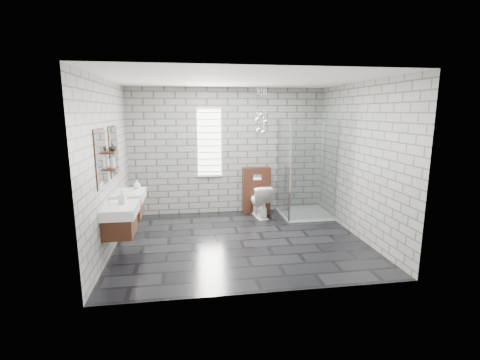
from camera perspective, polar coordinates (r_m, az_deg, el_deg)
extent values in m
cube|color=black|center=(6.13, 0.08, -9.96)|extent=(4.20, 3.60, 0.02)
cube|color=white|center=(5.74, 0.08, 16.27)|extent=(4.20, 3.60, 0.02)
cube|color=gray|center=(7.56, -2.01, 4.73)|extent=(4.20, 0.02, 2.70)
cube|color=gray|center=(4.03, 3.99, -1.07)|extent=(4.20, 0.02, 2.70)
cube|color=gray|center=(5.85, -20.83, 2.08)|extent=(0.02, 3.60, 2.70)
cube|color=gray|center=(6.44, 18.99, 2.99)|extent=(0.02, 3.60, 2.70)
cube|color=#462415|center=(5.49, -19.09, -6.96)|extent=(0.42, 0.62, 0.30)
cube|color=silver|center=(5.45, -17.03, -6.65)|extent=(0.02, 0.35, 0.01)
cube|color=white|center=(5.42, -18.99, -4.70)|extent=(0.47, 0.70, 0.15)
cylinder|color=silver|center=(5.42, -20.69, -3.35)|extent=(0.04, 0.04, 0.12)
cylinder|color=silver|center=(5.40, -20.21, -2.83)|extent=(0.10, 0.02, 0.02)
cube|color=white|center=(5.32, -21.82, 3.34)|extent=(0.03, 0.55, 0.80)
cube|color=#462415|center=(5.32, -21.95, 3.33)|extent=(0.01, 0.59, 0.84)
cube|color=#462415|center=(6.33, -17.68, -4.48)|extent=(0.42, 0.62, 0.30)
cube|color=silver|center=(6.29, -15.90, -4.18)|extent=(0.02, 0.35, 0.01)
cube|color=white|center=(6.27, -17.58, -2.50)|extent=(0.47, 0.70, 0.15)
cylinder|color=silver|center=(6.27, -19.05, -1.33)|extent=(0.04, 0.04, 0.12)
cylinder|color=silver|center=(6.25, -18.63, -0.87)|extent=(0.10, 0.02, 0.02)
cube|color=white|center=(6.18, -20.00, 4.46)|extent=(0.03, 0.55, 0.80)
cube|color=#462415|center=(6.18, -20.10, 4.46)|extent=(0.01, 0.59, 0.84)
cube|color=#462415|center=(5.79, -20.14, 1.73)|extent=(0.14, 0.30, 0.03)
cube|color=#462415|center=(5.75, -20.31, 4.29)|extent=(0.14, 0.30, 0.03)
cube|color=white|center=(7.48, -5.06, 6.16)|extent=(0.50, 0.02, 1.40)
cube|color=white|center=(7.43, -5.15, 11.68)|extent=(0.56, 0.04, 0.04)
cube|color=white|center=(7.56, -4.96, 0.71)|extent=(0.56, 0.04, 0.04)
cube|color=white|center=(7.54, -4.97, 1.37)|extent=(0.48, 0.01, 0.02)
cube|color=white|center=(7.52, -4.99, 2.42)|extent=(0.48, 0.01, 0.02)
cube|color=white|center=(7.50, -5.01, 3.48)|extent=(0.48, 0.01, 0.02)
cube|color=white|center=(7.48, -5.03, 4.54)|extent=(0.48, 0.01, 0.02)
cube|color=white|center=(7.47, -5.04, 5.61)|extent=(0.48, 0.01, 0.02)
cube|color=white|center=(7.45, -5.06, 6.68)|extent=(0.48, 0.01, 0.02)
cube|color=white|center=(7.44, -5.08, 7.76)|extent=(0.48, 0.01, 0.02)
cube|color=white|center=(7.44, -5.10, 8.83)|extent=(0.48, 0.01, 0.02)
cube|color=white|center=(7.43, -5.12, 9.91)|extent=(0.48, 0.01, 0.03)
cube|color=white|center=(7.43, -5.14, 10.99)|extent=(0.48, 0.01, 0.03)
cube|color=#462415|center=(7.69, 2.70, -1.59)|extent=(0.60, 0.20, 1.00)
cube|color=silver|center=(7.53, 2.88, 0.46)|extent=(0.18, 0.01, 0.12)
cube|color=white|center=(7.69, 10.49, -5.40)|extent=(1.00, 1.00, 0.06)
cube|color=silver|center=(7.01, 12.08, 1.33)|extent=(1.00, 0.01, 2.00)
cube|color=silver|center=(7.32, 7.14, 1.90)|extent=(0.01, 1.00, 2.00)
cube|color=silver|center=(6.86, 8.25, 1.24)|extent=(0.03, 0.03, 2.00)
cube|color=silver|center=(7.20, 15.66, 1.41)|extent=(0.03, 0.03, 2.00)
cylinder|color=silver|center=(7.80, 13.35, 2.78)|extent=(0.02, 0.02, 1.80)
cylinder|color=silver|center=(7.69, 13.11, 9.56)|extent=(0.14, 0.14, 0.02)
sphere|color=silver|center=(7.10, 2.89, 9.94)|extent=(0.09, 0.09, 0.09)
cylinder|color=silver|center=(7.10, 2.91, 12.75)|extent=(0.01, 0.01, 0.61)
sphere|color=silver|center=(7.19, 3.89, 7.93)|extent=(0.09, 0.09, 0.09)
cylinder|color=silver|center=(7.18, 3.94, 11.72)|extent=(0.01, 0.01, 0.86)
sphere|color=silver|center=(7.21, 3.47, 10.68)|extent=(0.09, 0.09, 0.09)
cylinder|color=silver|center=(7.22, 3.50, 13.09)|extent=(0.01, 0.01, 0.52)
sphere|color=silver|center=(7.23, 3.06, 8.25)|extent=(0.09, 0.09, 0.09)
cylinder|color=silver|center=(7.22, 3.10, 11.87)|extent=(0.01, 0.01, 0.82)
sphere|color=silver|center=(7.22, 4.26, 9.56)|extent=(0.09, 0.09, 0.09)
cylinder|color=silver|center=(7.22, 4.31, 12.52)|extent=(0.01, 0.01, 0.66)
imported|color=white|center=(7.36, 3.28, -3.45)|extent=(0.46, 0.71, 0.68)
imported|color=#B2B2B2|center=(5.46, -18.71, -2.65)|extent=(0.11, 0.12, 0.21)
imported|color=#B2B2B2|center=(6.44, -16.58, -0.70)|extent=(0.15, 0.15, 0.16)
imported|color=#B2B2B2|center=(5.73, -20.20, 2.90)|extent=(0.11, 0.11, 0.22)
imported|color=#B2B2B2|center=(5.80, -20.16, 5.05)|extent=(0.12, 0.12, 0.11)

